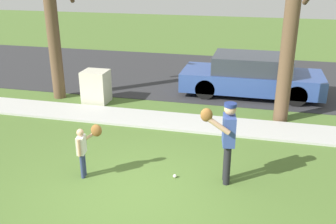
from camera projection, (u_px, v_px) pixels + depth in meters
name	position (u px, v px, depth m)	size (l,w,h in m)	color
ground_plane	(175.00, 124.00, 10.35)	(48.00, 48.00, 0.00)	#4C6B2D
sidewalk_strip	(176.00, 121.00, 10.43)	(36.00, 1.20, 0.06)	#B2B2AD
road_surface	(204.00, 75.00, 14.97)	(36.00, 6.80, 0.02)	#2D2D30
person_adult	(226.00, 134.00, 7.19)	(0.66, 0.70, 1.66)	black
person_child	(85.00, 145.00, 7.55)	(0.46, 0.47, 1.09)	navy
baseball	(175.00, 176.00, 7.71)	(0.07, 0.07, 0.07)	white
utility_cabinet	(96.00, 87.00, 11.84)	(0.77, 0.69, 1.01)	beige
street_tree_near	(292.00, 13.00, 9.55)	(1.85, 1.88, 5.48)	brown
street_tree_far	(50.00, 9.00, 11.43)	(1.85, 1.88, 5.29)	brown
parked_wagon_blue	(251.00, 76.00, 12.44)	(4.50, 1.80, 1.33)	#2D478C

